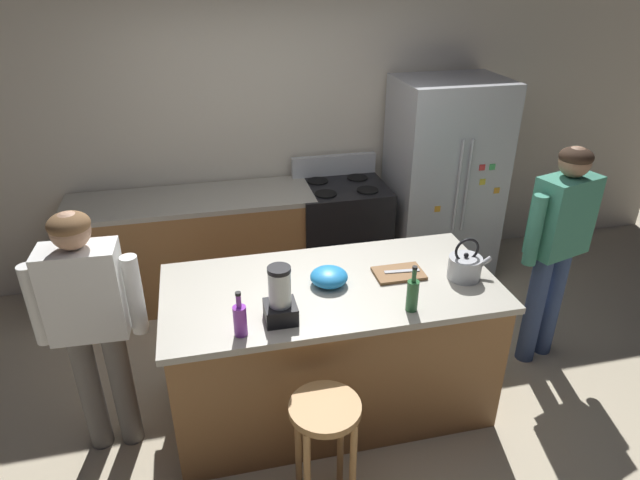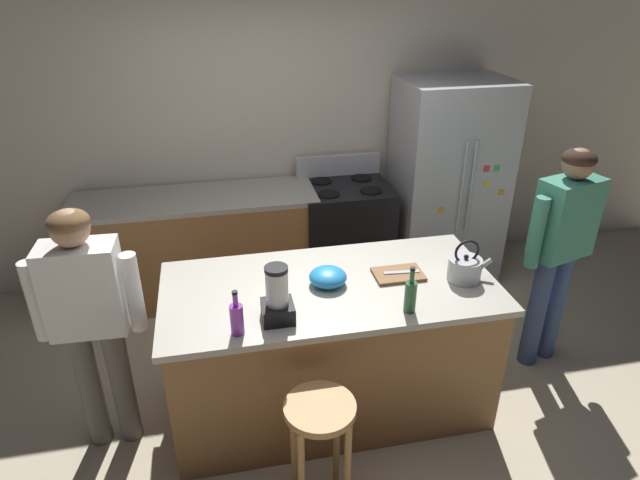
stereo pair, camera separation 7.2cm
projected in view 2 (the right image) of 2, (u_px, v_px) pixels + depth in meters
name	position (u px, v px, depth m)	size (l,w,h in m)	color
ground_plane	(329.00, 401.00, 3.67)	(14.00, 14.00, 0.00)	beige
back_wall	(282.00, 126.00, 4.75)	(8.00, 0.10, 2.70)	beige
kitchen_island	(330.00, 346.00, 3.46)	(1.99, 0.96, 0.92)	#9E6B3D
back_counter_run	(199.00, 246.00, 4.66)	(2.00, 0.64, 0.92)	#9E6B3D
refrigerator	(447.00, 182.00, 4.82)	(0.90, 0.73, 1.78)	#B7BABF
stove_range	(344.00, 233.00, 4.86)	(0.76, 0.65, 1.10)	black
person_by_island_left	(89.00, 312.00, 2.98)	(0.59, 0.23, 1.54)	#66605B
person_by_sink_right	(561.00, 240.00, 3.63)	(0.59, 0.32, 1.61)	#384C7A
bar_stool	(320.00, 430.00, 2.73)	(0.36, 0.36, 0.71)	#B7844C
blender_appliance	(277.00, 298.00, 2.88)	(0.17, 0.17, 0.32)	black
bottle_soda	(237.00, 318.00, 2.79)	(0.07, 0.07, 0.26)	purple
bottle_olive_oil	(410.00, 295.00, 2.96)	(0.07, 0.07, 0.28)	#2D6638
mixing_bowl	(328.00, 277.00, 3.23)	(0.22, 0.22, 0.10)	#268CD8
tea_kettle	(465.00, 268.00, 3.27)	(0.28, 0.20, 0.27)	#B7BABF
cutting_board	(398.00, 274.00, 3.34)	(0.30, 0.20, 0.02)	brown
chef_knife	(402.00, 272.00, 3.34)	(0.22, 0.03, 0.01)	#B7BABF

